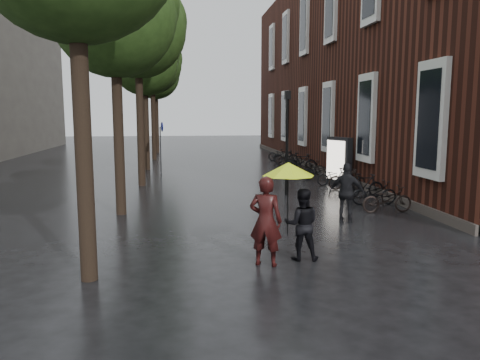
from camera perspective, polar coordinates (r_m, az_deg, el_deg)
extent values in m
plane|color=black|center=(8.89, 7.83, -12.99)|extent=(120.00, 120.00, 0.00)
cube|color=#38160F|center=(30.43, 17.81, 13.04)|extent=(10.00, 33.00, 12.00)
cube|color=silver|center=(15.53, 22.38, 6.81)|extent=(0.25, 1.60, 3.60)
cube|color=black|center=(15.48, 22.06, 6.82)|extent=(0.10, 1.20, 3.00)
cube|color=silver|center=(20.03, 15.25, 7.29)|extent=(0.25, 1.60, 3.60)
cube|color=black|center=(19.99, 14.98, 7.30)|extent=(0.10, 1.20, 3.00)
cube|color=silver|center=(24.72, 10.76, 7.54)|extent=(0.25, 1.60, 3.60)
cube|color=black|center=(24.69, 10.54, 7.54)|extent=(0.10, 1.20, 3.00)
cube|color=silver|center=(25.28, 11.11, 20.10)|extent=(0.25, 1.60, 3.60)
cube|color=black|center=(25.25, 10.89, 20.12)|extent=(0.10, 1.20, 3.00)
cube|color=silver|center=(29.51, 7.72, 7.68)|extent=(0.25, 1.60, 3.60)
cube|color=black|center=(29.49, 7.53, 7.68)|extent=(0.10, 1.20, 3.00)
cube|color=silver|center=(29.98, 7.93, 18.25)|extent=(0.25, 1.60, 3.60)
cube|color=black|center=(29.96, 7.74, 18.26)|extent=(0.10, 1.20, 3.00)
cube|color=silver|center=(34.36, 5.53, 7.77)|extent=(0.25, 1.60, 3.60)
cube|color=black|center=(34.34, 5.37, 7.77)|extent=(0.10, 1.20, 3.00)
cube|color=silver|center=(34.77, 5.66, 16.87)|extent=(0.25, 1.60, 3.60)
cube|color=black|center=(34.75, 5.49, 16.88)|extent=(0.10, 1.20, 3.00)
cube|color=silver|center=(39.25, 3.88, 7.83)|extent=(0.25, 1.60, 3.60)
cube|color=black|center=(39.23, 3.74, 7.83)|extent=(0.10, 1.20, 3.00)
cube|color=silver|center=(39.61, 3.96, 15.81)|extent=(0.25, 1.60, 3.60)
cube|color=black|center=(39.59, 3.82, 15.81)|extent=(0.10, 1.20, 3.00)
cube|color=#3F3833|center=(28.75, 8.42, 1.96)|extent=(0.40, 33.00, 0.30)
cylinder|color=black|center=(9.20, -18.48, 2.38)|extent=(0.32, 0.32, 4.68)
cylinder|color=black|center=(15.14, -14.55, 4.32)|extent=(0.32, 0.32, 4.51)
cylinder|color=black|center=(21.07, -12.04, 6.00)|extent=(0.32, 0.32, 4.95)
cylinder|color=black|center=(27.07, -11.34, 5.87)|extent=(0.32, 0.32, 4.40)
cylinder|color=black|center=(33.05, -10.49, 6.60)|extent=(0.32, 0.32, 4.79)
cylinder|color=black|center=(39.04, -10.10, 6.67)|extent=(0.32, 0.32, 4.57)
imported|color=black|center=(9.85, 3.15, -5.02)|extent=(0.82, 0.69, 1.91)
imported|color=black|center=(10.33, 7.53, -5.38)|extent=(0.87, 0.73, 1.58)
cylinder|color=black|center=(10.11, 5.85, -2.74)|extent=(0.02, 0.02, 1.45)
cone|color=#DEFF1A|center=(10.00, 5.91, 1.34)|extent=(1.14, 1.14, 0.29)
cylinder|color=black|center=(9.98, 5.92, 2.40)|extent=(0.02, 0.02, 0.08)
imported|color=black|center=(14.12, 12.89, -1.52)|extent=(1.11, 0.85, 1.76)
imported|color=black|center=(15.87, 17.48, -2.25)|extent=(1.67, 0.60, 0.87)
imported|color=black|center=(17.12, 16.03, -1.49)|extent=(1.63, 0.57, 0.85)
imported|color=black|center=(18.48, 14.92, -0.63)|extent=(1.56, 0.46, 0.93)
imported|color=black|center=(20.11, 12.89, 0.13)|extent=(1.59, 0.60, 0.93)
imported|color=black|center=(21.25, 11.36, 0.47)|extent=(1.65, 0.75, 0.84)
imported|color=black|center=(23.01, 9.65, 1.11)|extent=(1.64, 0.58, 0.86)
imported|color=black|center=(24.27, 8.51, 1.48)|extent=(1.63, 0.63, 0.84)
imported|color=black|center=(25.93, 7.47, 2.15)|extent=(1.79, 0.73, 1.05)
imported|color=black|center=(27.24, 7.55, 2.24)|extent=(1.72, 0.92, 0.86)
imported|color=black|center=(28.89, 6.08, 2.63)|extent=(1.80, 0.97, 0.90)
imported|color=black|center=(30.11, 5.57, 2.90)|extent=(1.63, 0.77, 0.94)
imported|color=black|center=(31.93, 4.96, 3.16)|extent=(1.73, 0.67, 0.89)
cube|color=black|center=(21.39, 11.99, 2.26)|extent=(0.29, 1.42, 2.14)
cube|color=white|center=(21.33, 11.60, 2.39)|extent=(0.04, 1.19, 1.76)
cylinder|color=black|center=(18.35, 5.73, 4.03)|extent=(0.11, 0.11, 3.79)
cube|color=black|center=(18.32, 5.82, 10.25)|extent=(0.21, 0.21, 0.33)
sphere|color=#FFE5B2|center=(18.32, 5.82, 10.25)|extent=(0.17, 0.17, 0.17)
cylinder|color=#262628|center=(25.09, -9.65, 3.56)|extent=(0.06, 0.06, 2.49)
cylinder|color=navy|center=(25.03, -9.49, 6.41)|extent=(0.03, 0.50, 0.50)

